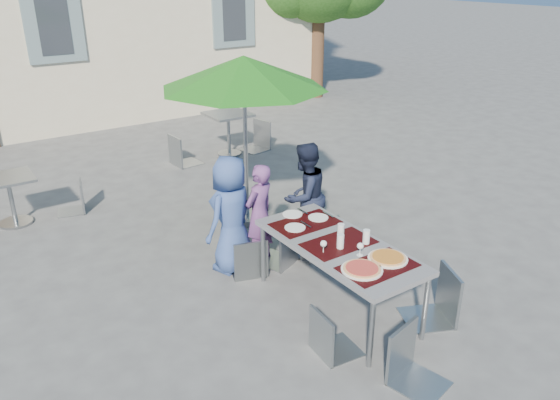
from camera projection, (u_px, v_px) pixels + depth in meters
ground at (264, 303)px, 5.74m from camera, size 90.00×90.00×0.00m
dining_table at (339, 248)px, 5.40m from camera, size 0.80×1.85×0.76m
pizza_near_left at (362, 269)px, 4.89m from camera, size 0.38×0.38×0.03m
pizza_near_right at (388, 258)px, 5.08m from camera, size 0.37×0.37×0.03m
glassware at (348, 238)px, 5.31m from camera, size 0.53×0.45×0.15m
place_settings at (302, 220)px, 5.86m from camera, size 0.61×0.51×0.01m
child_0 at (231, 214)px, 6.15m from camera, size 0.79×0.66×1.38m
child_1 at (259, 214)px, 6.35m from camera, size 0.51×0.42×1.22m
child_2 at (304, 196)px, 6.67m from camera, size 0.72×0.51×1.35m
chair_0 at (249, 235)px, 6.07m from camera, size 0.49×0.50×0.89m
chair_1 at (283, 221)px, 6.29m from camera, size 0.56×0.57×0.97m
chair_2 at (318, 208)px, 6.47m from camera, size 0.62×0.62×1.06m
chair_3 at (331, 308)px, 4.80m from camera, size 0.42×0.42×0.86m
chair_4 at (443, 266)px, 5.26m from camera, size 0.61×0.60×1.03m
chair_5 at (415, 326)px, 4.47m from camera, size 0.50×0.50×0.95m
patio_umbrella at (244, 74)px, 6.82m from camera, size 2.16×2.16×2.25m
cafe_table_0 at (10, 194)px, 7.34m from camera, size 0.64×0.64×0.69m
bg_chair_r_0 at (73, 180)px, 7.71m from camera, size 0.46×0.45×0.84m
cafe_table_1 at (228, 125)px, 10.03m from camera, size 0.74×0.74×0.80m
bg_chair_l_1 at (179, 132)px, 9.49m from camera, size 0.49×0.49×1.03m
bg_chair_r_1 at (258, 118)px, 10.34m from camera, size 0.54×0.54×1.04m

